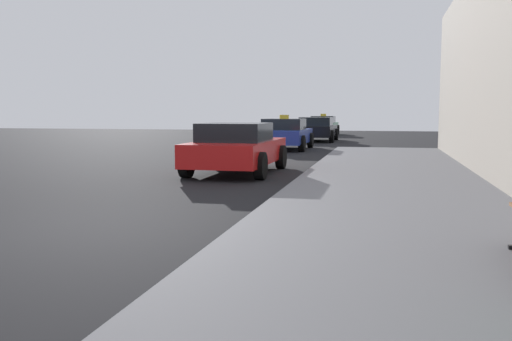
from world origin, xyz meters
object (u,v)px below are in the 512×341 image
Objects in this scene: car_black at (317,129)px; car_green at (323,125)px; car_red at (237,148)px; car_blue at (285,134)px.

car_black is 8.54m from car_green.
car_red and car_black have the same top height.
car_red is at bearing -87.64° from car_blue.
car_blue reaches higher than car_red.
car_black is 1.09× the size of car_green.
car_green is (-0.40, 24.44, -0.00)m from car_red.
car_blue is (-0.38, 9.11, 0.00)m from car_red.
car_blue is 0.92× the size of car_black.
car_blue is 1.00× the size of car_green.
car_red is 1.01× the size of car_blue.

